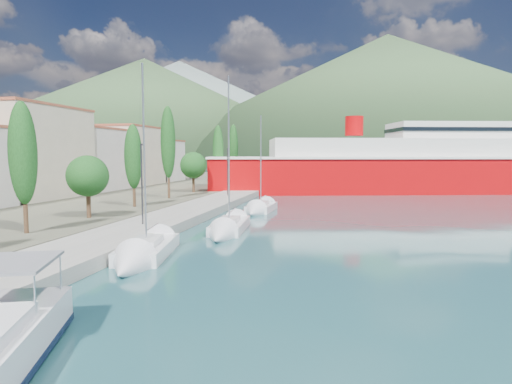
# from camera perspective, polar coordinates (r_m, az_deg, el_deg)

# --- Properties ---
(ground) EXTENTS (1400.00, 1400.00, 0.00)m
(ground) POSITION_cam_1_polar(r_m,az_deg,el_deg) (134.73, 9.46, 2.38)
(ground) COLOR #235156
(quay) EXTENTS (5.00, 88.00, 0.80)m
(quay) POSITION_cam_1_polar(r_m,az_deg,el_deg) (43.54, -8.32, -2.49)
(quay) COLOR gray
(quay) RESTS_ON ground
(hills_far) EXTENTS (1480.00, 900.00, 180.00)m
(hills_far) POSITION_cam_1_polar(r_m,az_deg,el_deg) (650.83, 24.17, 10.89)
(hills_far) COLOR slate
(hills_far) RESTS_ON ground
(hills_near) EXTENTS (1010.00, 520.00, 115.00)m
(hills_near) POSITION_cam_1_polar(r_m,az_deg,el_deg) (400.07, 25.74, 10.73)
(hills_near) COLOR #385631
(hills_near) RESTS_ON ground
(town_buildings) EXTENTS (9.20, 69.20, 11.30)m
(town_buildings) POSITION_cam_1_polar(r_m,az_deg,el_deg) (63.94, -24.57, 4.13)
(town_buildings) COLOR beige
(town_buildings) RESTS_ON land_strip
(tree_row) EXTENTS (3.74, 65.56, 11.22)m
(tree_row) POSITION_cam_1_polar(r_m,az_deg,el_deg) (51.90, -12.29, 4.68)
(tree_row) COLOR #47301E
(tree_row) RESTS_ON land_strip
(lamp_posts) EXTENTS (0.15, 45.96, 6.06)m
(lamp_posts) POSITION_cam_1_polar(r_m,az_deg,el_deg) (33.70, -14.55, 1.50)
(lamp_posts) COLOR #2D2D33
(lamp_posts) RESTS_ON quay
(sailboat_near) EXTENTS (4.13, 8.87, 12.27)m
(sailboat_near) POSITION_cam_1_polar(r_m,az_deg,el_deg) (24.85, -15.44, -8.50)
(sailboat_near) COLOR silver
(sailboat_near) RESTS_ON ground
(sailboat_mid) EXTENTS (3.20, 9.24, 13.05)m
(sailboat_mid) POSITION_cam_1_polar(r_m,az_deg,el_deg) (32.35, -4.16, -5.22)
(sailboat_mid) COLOR silver
(sailboat_mid) RESTS_ON ground
(sailboat_far) EXTENTS (2.64, 7.62, 11.10)m
(sailboat_far) POSITION_cam_1_polar(r_m,az_deg,el_deg) (44.28, 0.20, -2.43)
(sailboat_far) COLOR silver
(sailboat_far) RESTS_ON ground
(ferry) EXTENTS (65.97, 29.62, 12.83)m
(ferry) POSITION_cam_1_polar(r_m,az_deg,el_deg) (74.33, 19.68, 3.08)
(ferry) COLOR #B80508
(ferry) RESTS_ON ground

